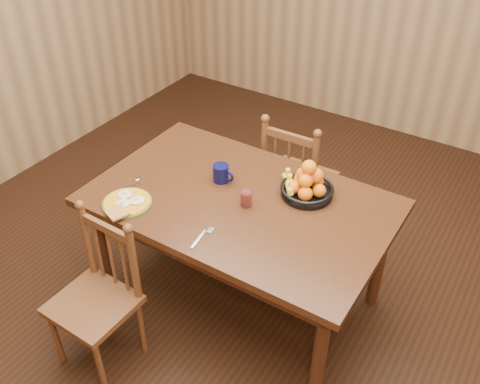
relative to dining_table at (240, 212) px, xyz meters
The scene contains 10 objects.
room 0.68m from the dining_table, ahead, with size 4.52×5.02×2.72m.
dining_table is the anchor object (origin of this frame).
chair_far 0.74m from the dining_table, 90.64° to the left, with size 0.43×0.41×0.93m.
chair_near 0.87m from the dining_table, 118.64° to the right, with size 0.40×0.39×0.87m.
breakfast_plate 0.61m from the dining_table, 143.31° to the right, with size 0.26×0.30×0.04m.
fork 0.36m from the dining_table, 88.86° to the right, with size 0.05×0.18×0.00m.
spoon 0.62m from the dining_table, 163.12° to the right, with size 0.07×0.15×0.01m.
coffee_mug 0.24m from the dining_table, 152.91° to the left, with size 0.13×0.09×0.10m.
juice_glass 0.14m from the dining_table, 23.50° to the right, with size 0.06×0.06×0.09m.
fruit_bowl 0.39m from the dining_table, 39.82° to the left, with size 0.32×0.29×0.22m.
Camera 1 is at (1.22, -1.92, 2.49)m, focal length 40.00 mm.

